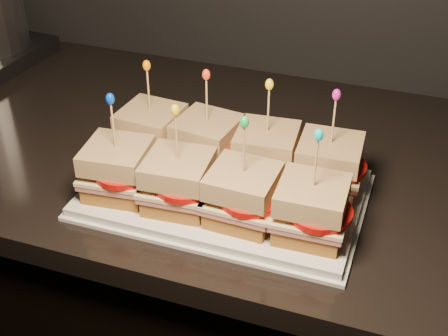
% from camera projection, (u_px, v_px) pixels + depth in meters
% --- Properties ---
extents(granite_slab, '(2.16, 0.64, 0.04)m').
position_uv_depth(granite_slab, '(293.00, 170.00, 1.03)').
color(granite_slab, black).
rests_on(granite_slab, cabinet).
extents(platter, '(0.40, 0.25, 0.02)m').
position_uv_depth(platter, '(224.00, 194.00, 0.93)').
color(platter, white).
rests_on(platter, granite_slab).
extents(platter_rim, '(0.41, 0.26, 0.01)m').
position_uv_depth(platter_rim, '(224.00, 197.00, 0.93)').
color(platter_rim, white).
rests_on(platter_rim, granite_slab).
extents(sandwich_0_bread_bot, '(0.09, 0.09, 0.02)m').
position_uv_depth(sandwich_0_bread_bot, '(153.00, 146.00, 1.00)').
color(sandwich_0_bread_bot, brown).
rests_on(sandwich_0_bread_bot, platter).
extents(sandwich_0_ham, '(0.10, 0.10, 0.01)m').
position_uv_depth(sandwich_0_ham, '(152.00, 138.00, 0.99)').
color(sandwich_0_ham, '#B45151').
rests_on(sandwich_0_ham, sandwich_0_bread_bot).
extents(sandwich_0_cheese, '(0.10, 0.10, 0.01)m').
position_uv_depth(sandwich_0_cheese, '(152.00, 134.00, 0.98)').
color(sandwich_0_cheese, beige).
rests_on(sandwich_0_cheese, sandwich_0_ham).
extents(sandwich_0_tomato, '(0.09, 0.09, 0.01)m').
position_uv_depth(sandwich_0_tomato, '(157.00, 133.00, 0.97)').
color(sandwich_0_tomato, red).
rests_on(sandwich_0_tomato, sandwich_0_cheese).
extents(sandwich_0_bread_top, '(0.10, 0.10, 0.03)m').
position_uv_depth(sandwich_0_bread_top, '(151.00, 119.00, 0.97)').
color(sandwich_0_bread_top, brown).
rests_on(sandwich_0_bread_top, sandwich_0_tomato).
extents(sandwich_0_pick, '(0.00, 0.00, 0.09)m').
position_uv_depth(sandwich_0_pick, '(149.00, 93.00, 0.94)').
color(sandwich_0_pick, tan).
rests_on(sandwich_0_pick, sandwich_0_bread_top).
extents(sandwich_0_frill, '(0.01, 0.01, 0.02)m').
position_uv_depth(sandwich_0_frill, '(147.00, 65.00, 0.92)').
color(sandwich_0_frill, orange).
rests_on(sandwich_0_frill, sandwich_0_pick).
extents(sandwich_1_bread_bot, '(0.10, 0.10, 0.02)m').
position_uv_depth(sandwich_1_bread_bot, '(208.00, 157.00, 0.97)').
color(sandwich_1_bread_bot, brown).
rests_on(sandwich_1_bread_bot, platter).
extents(sandwich_1_ham, '(0.11, 0.10, 0.01)m').
position_uv_depth(sandwich_1_ham, '(207.00, 148.00, 0.96)').
color(sandwich_1_ham, '#B45151').
rests_on(sandwich_1_ham, sandwich_1_bread_bot).
extents(sandwich_1_cheese, '(0.11, 0.11, 0.01)m').
position_uv_depth(sandwich_1_cheese, '(207.00, 144.00, 0.96)').
color(sandwich_1_cheese, beige).
rests_on(sandwich_1_cheese, sandwich_1_ham).
extents(sandwich_1_tomato, '(0.09, 0.09, 0.01)m').
position_uv_depth(sandwich_1_tomato, '(213.00, 143.00, 0.95)').
color(sandwich_1_tomato, red).
rests_on(sandwich_1_tomato, sandwich_1_cheese).
extents(sandwich_1_bread_top, '(0.10, 0.10, 0.03)m').
position_uv_depth(sandwich_1_bread_top, '(207.00, 129.00, 0.94)').
color(sandwich_1_bread_top, brown).
rests_on(sandwich_1_bread_top, sandwich_1_tomato).
extents(sandwich_1_pick, '(0.00, 0.00, 0.09)m').
position_uv_depth(sandwich_1_pick, '(207.00, 103.00, 0.92)').
color(sandwich_1_pick, tan).
rests_on(sandwich_1_pick, sandwich_1_bread_top).
extents(sandwich_1_frill, '(0.01, 0.01, 0.02)m').
position_uv_depth(sandwich_1_frill, '(206.00, 75.00, 0.89)').
color(sandwich_1_frill, '#F13F1E').
rests_on(sandwich_1_frill, sandwich_1_pick).
extents(sandwich_2_bread_bot, '(0.09, 0.09, 0.02)m').
position_uv_depth(sandwich_2_bread_bot, '(266.00, 168.00, 0.95)').
color(sandwich_2_bread_bot, brown).
rests_on(sandwich_2_bread_bot, platter).
extents(sandwich_2_ham, '(0.10, 0.10, 0.01)m').
position_uv_depth(sandwich_2_ham, '(266.00, 159.00, 0.94)').
color(sandwich_2_ham, '#B45151').
rests_on(sandwich_2_ham, sandwich_2_bread_bot).
extents(sandwich_2_cheese, '(0.10, 0.10, 0.01)m').
position_uv_depth(sandwich_2_cheese, '(266.00, 155.00, 0.93)').
color(sandwich_2_cheese, beige).
rests_on(sandwich_2_cheese, sandwich_2_ham).
extents(sandwich_2_tomato, '(0.09, 0.09, 0.01)m').
position_uv_depth(sandwich_2_tomato, '(273.00, 154.00, 0.92)').
color(sandwich_2_tomato, red).
rests_on(sandwich_2_tomato, sandwich_2_cheese).
extents(sandwich_2_bread_top, '(0.10, 0.10, 0.03)m').
position_uv_depth(sandwich_2_bread_top, '(267.00, 140.00, 0.92)').
color(sandwich_2_bread_top, brown).
rests_on(sandwich_2_bread_top, sandwich_2_tomato).
extents(sandwich_2_pick, '(0.00, 0.00, 0.09)m').
position_uv_depth(sandwich_2_pick, '(268.00, 113.00, 0.89)').
color(sandwich_2_pick, tan).
rests_on(sandwich_2_pick, sandwich_2_bread_top).
extents(sandwich_2_frill, '(0.01, 0.01, 0.02)m').
position_uv_depth(sandwich_2_frill, '(269.00, 84.00, 0.87)').
color(sandwich_2_frill, yellow).
rests_on(sandwich_2_frill, sandwich_2_pick).
extents(sandwich_3_bread_bot, '(0.09, 0.09, 0.02)m').
position_uv_depth(sandwich_3_bread_bot, '(327.00, 180.00, 0.92)').
color(sandwich_3_bread_bot, brown).
rests_on(sandwich_3_bread_bot, platter).
extents(sandwich_3_ham, '(0.10, 0.10, 0.01)m').
position_uv_depth(sandwich_3_ham, '(328.00, 171.00, 0.91)').
color(sandwich_3_ham, '#B45151').
rests_on(sandwich_3_ham, sandwich_3_bread_bot).
extents(sandwich_3_cheese, '(0.10, 0.10, 0.01)m').
position_uv_depth(sandwich_3_cheese, '(328.00, 167.00, 0.91)').
color(sandwich_3_cheese, beige).
rests_on(sandwich_3_cheese, sandwich_3_ham).
extents(sandwich_3_tomato, '(0.09, 0.09, 0.01)m').
position_uv_depth(sandwich_3_tomato, '(336.00, 166.00, 0.89)').
color(sandwich_3_tomato, red).
rests_on(sandwich_3_tomato, sandwich_3_cheese).
extents(sandwich_3_bread_top, '(0.09, 0.09, 0.03)m').
position_uv_depth(sandwich_3_bread_top, '(330.00, 151.00, 0.89)').
color(sandwich_3_bread_top, brown).
rests_on(sandwich_3_bread_top, sandwich_3_tomato).
extents(sandwich_3_pick, '(0.00, 0.00, 0.09)m').
position_uv_depth(sandwich_3_pick, '(333.00, 124.00, 0.87)').
color(sandwich_3_pick, tan).
rests_on(sandwich_3_pick, sandwich_3_bread_top).
extents(sandwich_3_frill, '(0.01, 0.01, 0.02)m').
position_uv_depth(sandwich_3_frill, '(337.00, 95.00, 0.84)').
color(sandwich_3_frill, '#C41990').
rests_on(sandwich_3_frill, sandwich_3_pick).
extents(sandwich_4_bread_bot, '(0.10, 0.10, 0.02)m').
position_uv_depth(sandwich_4_bread_bot, '(120.00, 184.00, 0.91)').
color(sandwich_4_bread_bot, brown).
rests_on(sandwich_4_bread_bot, platter).
extents(sandwich_4_ham, '(0.10, 0.10, 0.01)m').
position_uv_depth(sandwich_4_ham, '(119.00, 175.00, 0.90)').
color(sandwich_4_ham, '#B45151').
rests_on(sandwich_4_ham, sandwich_4_bread_bot).
extents(sandwich_4_cheese, '(0.11, 0.10, 0.01)m').
position_uv_depth(sandwich_4_cheese, '(118.00, 171.00, 0.90)').
color(sandwich_4_cheese, beige).
rests_on(sandwich_4_cheese, sandwich_4_ham).
extents(sandwich_4_tomato, '(0.09, 0.09, 0.01)m').
position_uv_depth(sandwich_4_tomato, '(123.00, 171.00, 0.88)').
color(sandwich_4_tomato, red).
rests_on(sandwich_4_tomato, sandwich_4_cheese).
extents(sandwich_4_bread_top, '(0.10, 0.10, 0.03)m').
position_uv_depth(sandwich_4_bread_top, '(117.00, 156.00, 0.88)').
color(sandwich_4_bread_top, brown).
rests_on(sandwich_4_bread_top, sandwich_4_tomato).
extents(sandwich_4_pick, '(0.00, 0.00, 0.09)m').
position_uv_depth(sandwich_4_pick, '(113.00, 128.00, 0.86)').
color(sandwich_4_pick, tan).
rests_on(sandwich_4_pick, sandwich_4_bread_top).
extents(sandwich_4_frill, '(0.01, 0.01, 0.02)m').
position_uv_depth(sandwich_4_frill, '(110.00, 99.00, 0.83)').
color(sandwich_4_frill, '#0238CE').
rests_on(sandwich_4_frill, sandwich_4_pick).
extents(sandwich_5_bread_bot, '(0.09, 0.09, 0.02)m').
position_uv_depth(sandwich_5_bread_bot, '(179.00, 197.00, 0.88)').
color(sandwich_5_bread_bot, brown).
rests_on(sandwich_5_bread_bot, platter).
extents(sandwich_5_ham, '(0.10, 0.10, 0.01)m').
position_uv_depth(sandwich_5_ham, '(179.00, 188.00, 0.87)').
color(sandwich_5_ham, '#B45151').
rests_on(sandwich_5_ham, sandwich_5_bread_bot).
extents(sandwich_5_cheese, '(0.10, 0.10, 0.01)m').
position_uv_depth(sandwich_5_cheese, '(179.00, 184.00, 0.87)').
color(sandwich_5_cheese, beige).
rests_on(sandwich_5_cheese, sandwich_5_ham).
extents(sandwich_5_tomato, '(0.09, 0.09, 0.01)m').
position_uv_depth(sandwich_5_tomato, '(185.00, 184.00, 0.86)').
color(sandwich_5_tomato, red).
rests_on(sandwich_5_tomato, sandwich_5_cheese).
extents(sandwich_5_bread_top, '(0.09, 0.09, 0.03)m').
position_uv_depth(sandwich_5_bread_top, '(178.00, 168.00, 0.86)').
color(sandwich_5_bread_top, brown).
rests_on(sandwich_5_bread_top, sandwich_5_tomato).
extents(sandwich_5_pick, '(0.00, 0.00, 0.09)m').
position_uv_depth(sandwich_5_pick, '(177.00, 140.00, 0.83)').
color(sandwich_5_pick, tan).
rests_on(sandwich_5_pick, sandwich_5_bread_top).
extents(sandwich_5_frill, '(0.01, 0.01, 0.02)m').
position_uv_depth(sandwich_5_frill, '(175.00, 110.00, 0.81)').
color(sandwich_5_frill, yellow).
rests_on(sandwich_5_frill, sandwich_5_pick).
extents(sandwich_6_bread_bot, '(0.09, 0.09, 0.02)m').
position_uv_depth(sandwich_6_bread_bot, '(243.00, 211.00, 0.86)').
color(sandwich_6_bread_bot, brown).
rests_on(sandwich_6_bread_bot, platter).
extents(sandwich_6_ham, '(0.10, 0.10, 0.01)m').
position_uv_depth(sandwich_6_ham, '(243.00, 202.00, 0.85)').
color(sandwich_6_ham, '#B45151').
rests_on(sandwich_6_ham, sandwich_6_bread_bot).
extents(sandwich_6_cheese, '(0.10, 0.10, 0.01)m').
position_uv_depth(sandwich_6_cheese, '(243.00, 197.00, 0.84)').
color(sandwich_6_cheese, beige).
rests_on(sandwich_6_cheese, sandwich_6_ham).
extents(sandwich_6_tomato, '(0.09, 0.09, 0.01)m').
position_uv_depth(sandwich_6_tomato, '(250.00, 197.00, 0.83)').
color(sandwich_6_tomato, red).
rests_on(sandwich_6_tomato, sandwich_6_cheese).
extents(sandwich_6_bread_top, '(0.09, 0.09, 0.03)m').
position_uv_depth(sandwich_6_bread_top, '(243.00, 181.00, 0.83)').
color(sandwich_6_bread_top, brown).
rests_on(sandwich_6_bread_top, sandwich_6_tomato).
extents(sandwich_6_pick, '(0.00, 0.00, 0.09)m').
position_uv_depth(sandwich_6_pick, '(244.00, 153.00, 0.80)').
color(sandwich_6_pick, tan).
rests_on(sandwich_6_pick, sandwich_6_bread_top).
extents(sandwich_6_frill, '(0.01, 0.01, 0.02)m').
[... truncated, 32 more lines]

